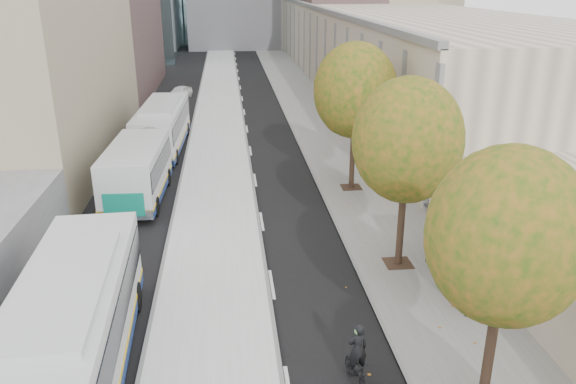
{
  "coord_description": "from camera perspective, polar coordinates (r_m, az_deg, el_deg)",
  "views": [
    {
      "loc": [
        -3.06,
        -6.76,
        10.92
      ],
      "look_at": [
        -0.67,
        15.29,
        2.5
      ],
      "focal_mm": 35.0,
      "sensor_mm": 36.0,
      "label": 1
    }
  ],
  "objects": [
    {
      "name": "tree_b",
      "position": [
        14.74,
        21.37,
        -4.27
      ],
      "size": [
        4.0,
        4.0,
        6.97
      ],
      "color": "black",
      "rests_on": "sidewalk"
    },
    {
      "name": "bus_platform",
      "position": [
        43.15,
        -7.12,
        6.06
      ],
      "size": [
        4.25,
        150.0,
        0.15
      ],
      "primitive_type": "cube",
      "color": "#BEBEBE",
      "rests_on": "ground"
    },
    {
      "name": "tree_d",
      "position": [
        30.02,
        6.84,
        10.18
      ],
      "size": [
        4.4,
        4.4,
        7.6
      ],
      "color": "black",
      "rests_on": "sidewalk"
    },
    {
      "name": "distant_car",
      "position": [
        56.4,
        -10.94,
        9.89
      ],
      "size": [
        2.55,
        3.92,
        1.24
      ],
      "primitive_type": "imported",
      "rotation": [
        0.0,
        0.0,
        -0.32
      ],
      "color": "silver",
      "rests_on": "ground"
    },
    {
      "name": "tree_c",
      "position": [
        21.61,
        12.04,
        5.12
      ],
      "size": [
        4.2,
        4.2,
        7.28
      ],
      "color": "black",
      "rests_on": "sidewalk"
    },
    {
      "name": "bus_shelter",
      "position": [
        21.6,
        18.36,
        -4.18
      ],
      "size": [
        1.9,
        4.4,
        2.53
      ],
      "color": "#383A3F",
      "rests_on": "sidewalk"
    },
    {
      "name": "building_tan",
      "position": [
        73.48,
        8.77,
        15.15
      ],
      "size": [
        18.0,
        92.0,
        8.0
      ],
      "primitive_type": "cube",
      "color": "gray",
      "rests_on": "ground"
    },
    {
      "name": "bus_far",
      "position": [
        35.25,
        -13.54,
        4.92
      ],
      "size": [
        3.34,
        18.02,
        2.99
      ],
      "rotation": [
        0.0,
        0.0,
        -0.04
      ],
      "color": "silver",
      "rests_on": "ground"
    },
    {
      "name": "cyclist",
      "position": [
        16.69,
        7.01,
        -16.87
      ],
      "size": [
        0.76,
        1.66,
        2.05
      ],
      "rotation": [
        0.0,
        0.0,
        0.2
      ],
      "color": "black",
      "rests_on": "ground"
    },
    {
      "name": "sidewalk",
      "position": [
        43.74,
        3.48,
        6.34
      ],
      "size": [
        4.75,
        150.0,
        0.08
      ],
      "primitive_type": "cube",
      "color": "slate",
      "rests_on": "ground"
    }
  ]
}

